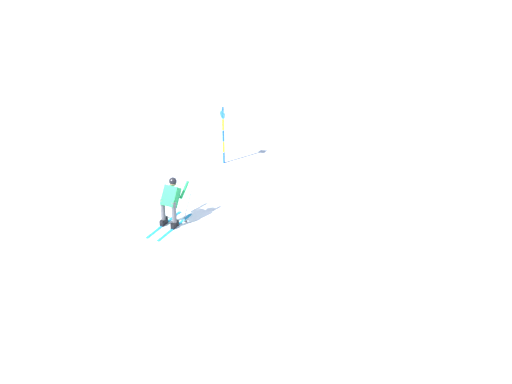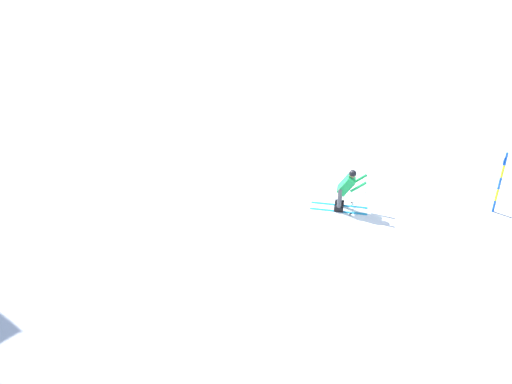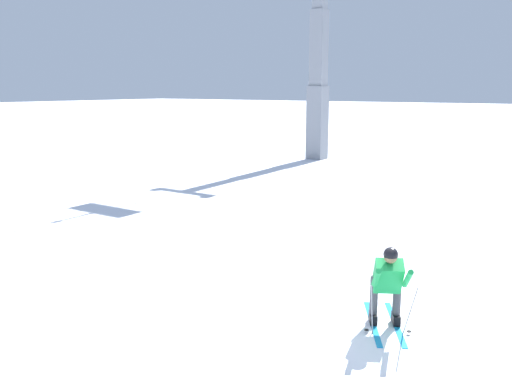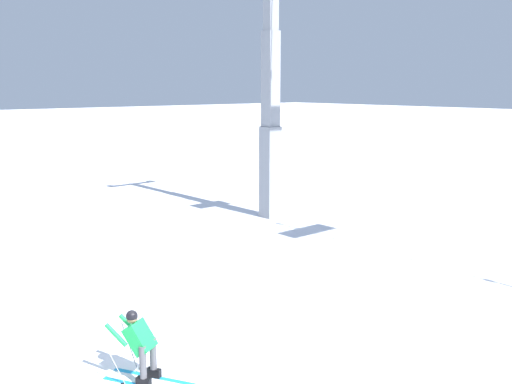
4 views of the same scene
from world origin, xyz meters
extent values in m
plane|color=white|center=(0.00, 0.00, 0.00)|extent=(260.00, 260.00, 0.00)
cube|color=#198CCC|center=(0.14, -0.32, 0.01)|extent=(1.55, 0.93, 0.01)
cube|color=black|center=(0.14, -0.32, 0.09)|extent=(0.30, 0.23, 0.16)
cylinder|color=#4C4C51|center=(0.14, -0.32, 0.48)|extent=(0.13, 0.13, 0.62)
cube|color=#198CCC|center=(-0.04, 0.00, 0.01)|extent=(1.55, 0.93, 0.01)
cube|color=black|center=(-0.04, 0.00, 0.09)|extent=(0.30, 0.23, 0.16)
cylinder|color=#4C4C51|center=(-0.04, 0.00, 0.48)|extent=(0.13, 0.13, 0.62)
cube|color=green|center=(-0.08, -0.24, 0.86)|extent=(0.67, 0.63, 0.62)
sphere|color=#997051|center=(-0.22, -0.31, 1.22)|extent=(0.21, 0.21, 0.21)
sphere|color=black|center=(-0.22, -0.31, 1.26)|extent=(0.22, 0.22, 0.22)
cylinder|color=green|center=(-0.28, -0.61, 0.95)|extent=(0.45, 0.30, 0.41)
cylinder|color=gray|center=(-0.28, -0.67, 0.40)|extent=(0.37, 0.35, 1.05)
cylinder|color=black|center=(-0.11, -0.62, 0.05)|extent=(0.07, 0.07, 0.01)
cylinder|color=green|center=(-0.51, -0.21, 0.95)|extent=(0.45, 0.30, 0.41)
cylinder|color=gray|center=(-0.55, -0.19, 0.40)|extent=(0.48, 0.15, 1.05)
cylinder|color=black|center=(-0.43, -0.06, 0.05)|extent=(0.07, 0.07, 0.01)
cylinder|color=blue|center=(-3.60, -3.06, 0.20)|extent=(0.07, 0.07, 0.40)
cylinder|color=yellow|center=(-3.60, -3.06, 0.60)|extent=(0.07, 0.07, 0.40)
cylinder|color=blue|center=(-3.60, -3.06, 1.00)|extent=(0.07, 0.07, 0.40)
cylinder|color=yellow|center=(-3.60, -3.06, 1.40)|extent=(0.07, 0.07, 0.40)
cylinder|color=blue|center=(-3.60, -3.06, 1.80)|extent=(0.07, 0.07, 0.40)
cylinder|color=blue|center=(-3.59, -3.06, 1.75)|extent=(0.01, 0.28, 0.28)
camera|label=1|loc=(7.06, 14.13, 8.74)|focal=44.85mm
camera|label=2|loc=(-7.67, 12.74, 9.48)|focal=40.19mm
camera|label=3|loc=(-7.97, -3.13, 3.74)|focal=38.68mm
camera|label=4|loc=(8.80, -4.93, 5.45)|focal=39.72mm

